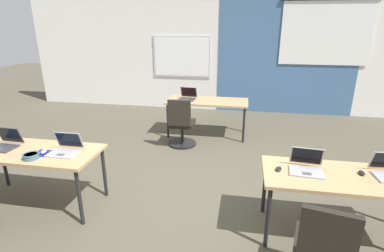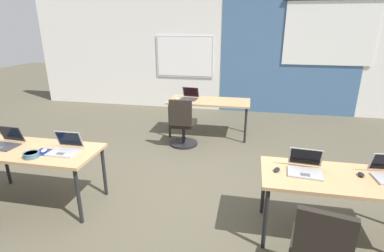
{
  "view_description": "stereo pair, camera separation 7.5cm",
  "coord_description": "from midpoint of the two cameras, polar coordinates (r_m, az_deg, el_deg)",
  "views": [
    {
      "loc": [
        0.71,
        -3.43,
        2.15
      ],
      "look_at": [
        0.03,
        0.33,
        0.82
      ],
      "focal_mm": 27.52,
      "sensor_mm": 36.0,
      "label": 1
    },
    {
      "loc": [
        0.78,
        -3.42,
        2.15
      ],
      "look_at": [
        0.03,
        0.33,
        0.82
      ],
      "focal_mm": 27.52,
      "sensor_mm": 36.0,
      "label": 2
    }
  ],
  "objects": [
    {
      "name": "mouse_far_left",
      "position": [
        5.93,
        -2.63,
        5.34
      ],
      "size": [
        0.07,
        0.11,
        0.03
      ],
      "color": "#B2B2B7",
      "rests_on": "desk_far_center"
    },
    {
      "name": "mouse_near_right_end",
      "position": [
        3.42,
        30.5,
        -8.11
      ],
      "size": [
        0.06,
        0.1,
        0.03
      ],
      "color": "black",
      "rests_on": "desk_near_right"
    },
    {
      "name": "desk_far_center",
      "position": [
        5.87,
        3.7,
        4.4
      ],
      "size": [
        1.6,
        0.7,
        0.72
      ],
      "color": "tan",
      "rests_on": "ground"
    },
    {
      "name": "desk_near_left",
      "position": [
        4.05,
        -27.89,
        -4.78
      ],
      "size": [
        1.6,
        0.7,
        0.72
      ],
      "color": "tan",
      "rests_on": "ground"
    },
    {
      "name": "back_wall_assembly",
      "position": [
        7.69,
        6.32,
        13.51
      ],
      "size": [
        10.0,
        0.27,
        2.8
      ],
      "color": "silver",
      "rests_on": "ground"
    },
    {
      "name": "laptop_near_left_end",
      "position": [
        4.3,
        -31.93,
        -2.61
      ],
      "size": [
        0.35,
        0.32,
        0.23
      ],
      "rotation": [
        0.0,
        0.0,
        -0.05
      ],
      "color": "#333338",
      "rests_on": "desk_near_left"
    },
    {
      "name": "snack_bowl",
      "position": [
        3.79,
        -28.22,
        -4.88
      ],
      "size": [
        0.18,
        0.18,
        0.06
      ],
      "color": "#3D6070",
      "rests_on": "desk_near_left"
    },
    {
      "name": "mouse_near_right_inner",
      "position": [
        3.18,
        16.79,
        -8.1
      ],
      "size": [
        0.09,
        0.11,
        0.03
      ],
      "color": "black",
      "rests_on": "desk_near_right"
    },
    {
      "name": "mousepad_near_left_inner",
      "position": [
        3.88,
        -26.23,
        -4.55
      ],
      "size": [
        0.22,
        0.19,
        0.0
      ],
      "color": "navy",
      "rests_on": "desk_near_left"
    },
    {
      "name": "ground_plane",
      "position": [
        4.11,
        -0.79,
        -12.37
      ],
      "size": [
        24.0,
        24.0,
        0.0
      ],
      "color": "#4C4738"
    },
    {
      "name": "laptop_near_right_inner",
      "position": [
        3.25,
        21.69,
        -7.46
      ],
      "size": [
        0.36,
        0.34,
        0.23
      ],
      "rotation": [
        0.0,
        0.0,
        -0.1
      ],
      "color": "#9E9EA3",
      "rests_on": "desk_near_right"
    },
    {
      "name": "laptop_far_left",
      "position": [
        5.95,
        -0.17,
        5.72
      ],
      "size": [
        0.36,
        0.34,
        0.23
      ],
      "rotation": [
        0.0,
        0.0,
        -0.1
      ],
      "color": "#333338",
      "rests_on": "desk_far_center"
    },
    {
      "name": "chair_far_left",
      "position": [
        5.37,
        -1.41,
        -0.14
      ],
      "size": [
        0.52,
        0.54,
        0.92
      ],
      "rotation": [
        0.0,
        0.0,
        3.16
      ],
      "color": "black",
      "rests_on": "ground"
    },
    {
      "name": "mouse_near_left_inner",
      "position": [
        3.87,
        -26.27,
        -4.29
      ],
      "size": [
        0.08,
        0.11,
        0.03
      ],
      "color": "#B2B2B7",
      "rests_on": "mousepad_near_left_inner"
    },
    {
      "name": "desk_near_right",
      "position": [
        3.35,
        27.85,
        -9.68
      ],
      "size": [
        1.6,
        0.7,
        0.72
      ],
      "color": "tan",
      "rests_on": "ground"
    },
    {
      "name": "laptop_near_left_inner",
      "position": [
        3.77,
        -22.84,
        -3.9
      ],
      "size": [
        0.33,
        0.31,
        0.23
      ],
      "rotation": [
        0.0,
        0.0,
        0.01
      ],
      "color": "#9E9EA3",
      "rests_on": "desk_near_left"
    }
  ]
}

